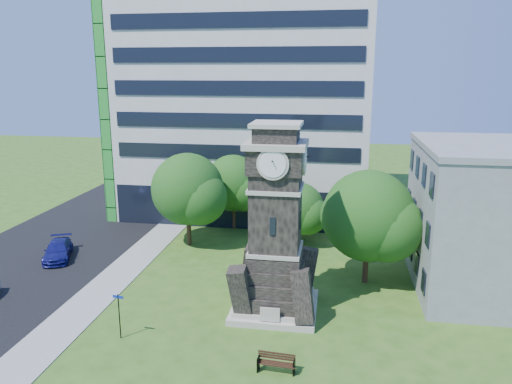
% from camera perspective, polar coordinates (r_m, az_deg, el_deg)
% --- Properties ---
extents(ground, '(160.00, 160.00, 0.00)m').
position_cam_1_polar(ground, '(32.29, -3.75, -14.45)').
color(ground, '#315618').
rests_on(ground, ground).
extents(sidewalk, '(3.00, 70.00, 0.06)m').
position_cam_1_polar(sidewalk, '(39.50, -15.79, -9.44)').
color(sidewalk, gray).
rests_on(sidewalk, ground).
extents(street, '(14.00, 80.00, 0.02)m').
position_cam_1_polar(street, '(43.68, -26.05, -8.12)').
color(street, black).
rests_on(street, ground).
extents(clock_tower, '(5.40, 5.40, 12.22)m').
position_cam_1_polar(clock_tower, '(31.51, 2.26, -4.70)').
color(clock_tower, '#BDB5A5').
rests_on(clock_tower, ground).
extents(office_tall, '(26.20, 15.11, 28.60)m').
position_cam_1_polar(office_tall, '(54.41, -1.06, 12.71)').
color(office_tall, silver).
rests_on(office_tall, ground).
extents(car_street_north, '(3.71, 5.27, 1.42)m').
position_cam_1_polar(car_street_north, '(44.73, -21.69, -6.22)').
color(car_street_north, navy).
rests_on(car_street_north, ground).
extents(car_east_lot, '(5.01, 3.77, 1.26)m').
position_cam_1_polar(car_east_lot, '(36.05, 24.97, -11.53)').
color(car_east_lot, '#454549').
rests_on(car_east_lot, ground).
extents(park_bench, '(1.98, 0.53, 1.02)m').
position_cam_1_polar(park_bench, '(27.32, 2.33, -18.85)').
color(park_bench, black).
rests_on(park_bench, ground).
extents(street_sign, '(0.67, 0.07, 2.78)m').
position_cam_1_polar(street_sign, '(30.63, -15.39, -12.96)').
color(street_sign, black).
rests_on(street_sign, ground).
extents(tree_nw, '(6.96, 6.32, 8.30)m').
position_cam_1_polar(tree_nw, '(43.95, -7.71, 0.07)').
color(tree_nw, '#332114').
rests_on(tree_nw, ground).
extents(tree_nc, '(6.11, 5.56, 7.38)m').
position_cam_1_polar(tree_nc, '(48.36, -2.45, 0.83)').
color(tree_nc, '#332114').
rests_on(tree_nc, ground).
extents(tree_ne, '(5.21, 4.74, 5.64)m').
position_cam_1_polar(tree_ne, '(44.46, 4.86, -2.08)').
color(tree_ne, '#332114').
rests_on(tree_ne, ground).
extents(tree_east, '(7.26, 6.60, 8.41)m').
position_cam_1_polar(tree_east, '(36.69, 12.84, -2.96)').
color(tree_east, '#332114').
rests_on(tree_east, ground).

